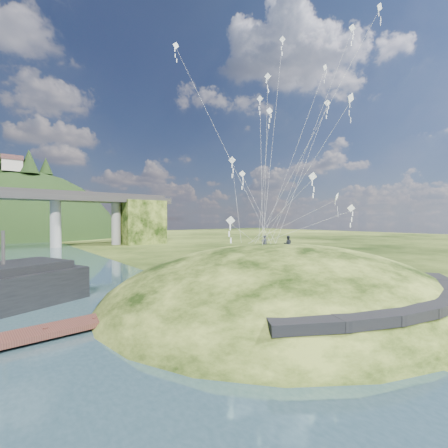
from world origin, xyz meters
TOP-DOWN VIEW (x-y plane):
  - ground at (0.00, 0.00)m, footprint 320.00×320.00m
  - grass_hill at (8.00, 2.00)m, footprint 36.00×32.00m
  - footpath at (7.46, -9.74)m, footprint 22.29×5.84m
  - wooden_dock at (-8.81, 4.29)m, footprint 13.93×2.94m
  - kite_flyers at (8.64, 2.80)m, footprint 2.58×2.46m
  - kite_swarm at (10.69, 3.15)m, footprint 18.31×17.19m

SIDE VIEW (x-z plane):
  - grass_hill at x=8.00m, z-range -8.00..5.00m
  - ground at x=0.00m, z-range 0.00..0.00m
  - wooden_dock at x=-8.81m, z-range -0.06..0.93m
  - footpath at x=7.46m, z-range 1.67..2.50m
  - kite_flyers at x=8.64m, z-range 4.94..6.73m
  - kite_swarm at x=10.69m, z-range 7.28..28.85m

